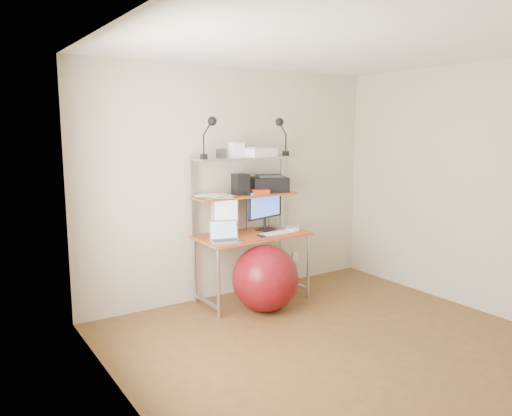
{
  "coord_description": "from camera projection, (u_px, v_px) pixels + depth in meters",
  "views": [
    {
      "loc": [
        -2.8,
        -2.93,
        1.86
      ],
      "look_at": [
        -0.14,
        1.15,
        1.07
      ],
      "focal_mm": 35.0,
      "sensor_mm": 36.0,
      "label": 1
    }
  ],
  "objects": [
    {
      "name": "box_white",
      "position": [
        236.0,
        150.0,
        5.19
      ],
      "size": [
        0.15,
        0.13,
        0.16
      ],
      "primitive_type": "cube",
      "rotation": [
        0.0,
        0.0,
        0.13
      ],
      "color": "white",
      "rests_on": "top_shelf"
    },
    {
      "name": "mac_mini",
      "position": [
        285.0,
        226.0,
        5.61
      ],
      "size": [
        0.27,
        0.27,
        0.04
      ],
      "primitive_type": "cube",
      "rotation": [
        0.0,
        0.0,
        0.23
      ],
      "color": "silver",
      "rests_on": "desktop"
    },
    {
      "name": "monitor_silver",
      "position": [
        226.0,
        214.0,
        5.19
      ],
      "size": [
        0.38,
        0.19,
        0.44
      ],
      "rotation": [
        0.0,
        0.0,
        0.32
      ],
      "color": "#B2B2B6",
      "rests_on": "desktop"
    },
    {
      "name": "phone",
      "position": [
        261.0,
        236.0,
        5.19
      ],
      "size": [
        0.08,
        0.12,
        0.01
      ],
      "primitive_type": "cube",
      "rotation": [
        0.0,
        0.0,
        -0.15
      ],
      "color": "black",
      "rests_on": "desktop"
    },
    {
      "name": "keyboard",
      "position": [
        277.0,
        233.0,
        5.34
      ],
      "size": [
        0.4,
        0.12,
        0.01
      ],
      "primitive_type": "cube",
      "rotation": [
        0.0,
        0.0,
        0.03
      ],
      "color": "white",
      "rests_on": "desktop"
    },
    {
      "name": "mouse",
      "position": [
        294.0,
        229.0,
        5.47
      ],
      "size": [
        0.1,
        0.06,
        0.03
      ],
      "primitive_type": "cube",
      "rotation": [
        0.0,
        0.0,
        -0.01
      ],
      "color": "white",
      "rests_on": "desktop"
    },
    {
      "name": "box_grey",
      "position": [
        221.0,
        153.0,
        5.16
      ],
      "size": [
        0.11,
        0.11,
        0.09
      ],
      "primitive_type": "cube",
      "rotation": [
        0.0,
        0.0,
        -0.34
      ],
      "color": "#2F2F31",
      "rests_on": "top_shelf"
    },
    {
      "name": "nas_cube",
      "position": [
        240.0,
        184.0,
        5.32
      ],
      "size": [
        0.16,
        0.16,
        0.22
      ],
      "primitive_type": "cube",
      "rotation": [
        0.0,
        0.0,
        -0.04
      ],
      "color": "black",
      "rests_on": "mid_shelf"
    },
    {
      "name": "red_box",
      "position": [
        260.0,
        192.0,
        5.34
      ],
      "size": [
        0.19,
        0.14,
        0.05
      ],
      "primitive_type": "cube",
      "rotation": [
        0.0,
        0.0,
        -0.08
      ],
      "color": "#BB371E",
      "rests_on": "mid_shelf"
    },
    {
      "name": "clip_lamp_left",
      "position": [
        210.0,
        128.0,
        4.9
      ],
      "size": [
        0.17,
        0.09,
        0.42
      ],
      "color": "black",
      "rests_on": "top_shelf"
    },
    {
      "name": "exercise_ball",
      "position": [
        265.0,
        278.0,
        5.08
      ],
      "size": [
        0.68,
        0.68,
        0.68
      ],
      "primitive_type": "sphere",
      "color": "maroon",
      "rests_on": "floor"
    },
    {
      "name": "computer_desk",
      "position": [
        249.0,
        213.0,
        5.32
      ],
      "size": [
        1.2,
        0.6,
        1.57
      ],
      "color": "#AA4921",
      "rests_on": "ground"
    },
    {
      "name": "laptop",
      "position": [
        225.0,
        237.0,
        4.97
      ],
      "size": [
        0.34,
        0.3,
        0.26
      ],
      "rotation": [
        0.0,
        0.0,
        -0.26
      ],
      "color": "silver",
      "rests_on": "desktop"
    },
    {
      "name": "printer",
      "position": [
        269.0,
        184.0,
        5.55
      ],
      "size": [
        0.46,
        0.38,
        0.19
      ],
      "rotation": [
        0.0,
        0.0,
        -0.32
      ],
      "color": "black",
      "rests_on": "mid_shelf"
    },
    {
      "name": "wall_outlet",
      "position": [
        295.0,
        256.0,
        6.12
      ],
      "size": [
        0.08,
        0.01,
        0.12
      ],
      "primitive_type": "cube",
      "color": "white",
      "rests_on": "room"
    },
    {
      "name": "room",
      "position": [
        348.0,
        204.0,
        4.03
      ],
      "size": [
        3.6,
        3.6,
        3.6
      ],
      "color": "brown",
      "rests_on": "ground"
    },
    {
      "name": "paper_stack",
      "position": [
        215.0,
        196.0,
        5.13
      ],
      "size": [
        0.42,
        0.42,
        0.03
      ],
      "color": "white",
      "rests_on": "mid_shelf"
    },
    {
      "name": "monitor_black",
      "position": [
        265.0,
        206.0,
        5.47
      ],
      "size": [
        0.52,
        0.2,
        0.53
      ],
      "rotation": [
        0.0,
        0.0,
        0.27
      ],
      "color": "black",
      "rests_on": "desktop"
    },
    {
      "name": "clip_lamp_right",
      "position": [
        281.0,
        128.0,
        5.43
      ],
      "size": [
        0.16,
        0.09,
        0.41
      ],
      "color": "black",
      "rests_on": "top_shelf"
    },
    {
      "name": "scanner",
      "position": [
        257.0,
        152.0,
        5.35
      ],
      "size": [
        0.46,
        0.37,
        0.1
      ],
      "rotation": [
        0.0,
        0.0,
        0.31
      ],
      "color": "white",
      "rests_on": "top_shelf"
    }
  ]
}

